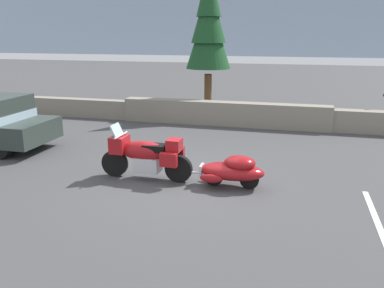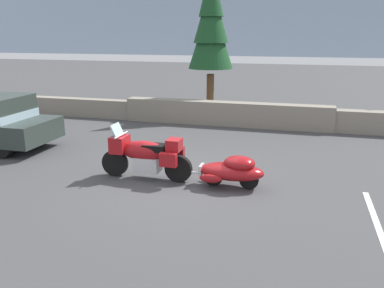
% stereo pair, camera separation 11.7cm
% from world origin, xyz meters
% --- Properties ---
extents(ground_plane, '(80.00, 80.00, 0.00)m').
position_xyz_m(ground_plane, '(0.00, 0.00, 0.00)').
color(ground_plane, '#424244').
extents(stone_guard_wall, '(24.00, 0.63, 0.91)m').
position_xyz_m(stone_guard_wall, '(0.41, 6.23, 0.42)').
color(stone_guard_wall, gray).
rests_on(stone_guard_wall, ground).
extents(distant_ridgeline, '(240.00, 80.00, 16.00)m').
position_xyz_m(distant_ridgeline, '(0.00, 96.24, 8.00)').
color(distant_ridgeline, '#8C9EB7').
rests_on(distant_ridgeline, ground).
extents(touring_motorcycle, '(2.31, 0.76, 1.33)m').
position_xyz_m(touring_motorcycle, '(-0.74, -0.18, 0.62)').
color(touring_motorcycle, black).
rests_on(touring_motorcycle, ground).
extents(car_shaped_trailer, '(2.20, 0.78, 0.76)m').
position_xyz_m(car_shaped_trailer, '(1.37, -0.18, 0.41)').
color(car_shaped_trailer, black).
rests_on(car_shaped_trailer, ground).
extents(pine_tree_tall, '(1.85, 1.85, 6.23)m').
position_xyz_m(pine_tree_tall, '(-0.98, 7.74, 3.90)').
color(pine_tree_tall, brown).
rests_on(pine_tree_tall, ground).
extents(parking_stripe_marker, '(0.12, 3.60, 0.01)m').
position_xyz_m(parking_stripe_marker, '(4.32, -1.50, 0.00)').
color(parking_stripe_marker, silver).
rests_on(parking_stripe_marker, ground).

